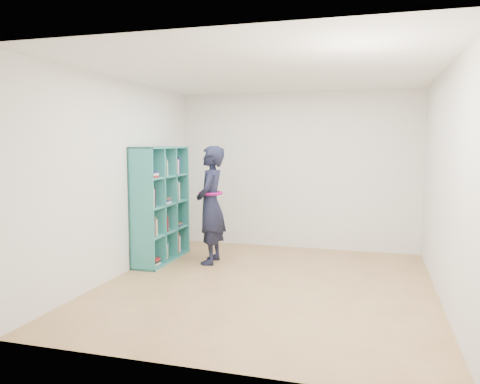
# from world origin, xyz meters

# --- Properties ---
(floor) EXTENTS (4.50, 4.50, 0.00)m
(floor) POSITION_xyz_m (0.00, 0.00, 0.00)
(floor) COLOR #966B44
(floor) RESTS_ON ground
(ceiling) EXTENTS (4.50, 4.50, 0.00)m
(ceiling) POSITION_xyz_m (0.00, 0.00, 2.60)
(ceiling) COLOR white
(ceiling) RESTS_ON wall_back
(wall_left) EXTENTS (0.02, 4.50, 2.60)m
(wall_left) POSITION_xyz_m (-2.00, 0.00, 1.30)
(wall_left) COLOR white
(wall_left) RESTS_ON floor
(wall_right) EXTENTS (0.02, 4.50, 2.60)m
(wall_right) POSITION_xyz_m (2.00, 0.00, 1.30)
(wall_right) COLOR white
(wall_right) RESTS_ON floor
(wall_back) EXTENTS (4.00, 0.02, 2.60)m
(wall_back) POSITION_xyz_m (0.00, 2.25, 1.30)
(wall_back) COLOR white
(wall_back) RESTS_ON floor
(wall_front) EXTENTS (4.00, 0.02, 2.60)m
(wall_front) POSITION_xyz_m (0.00, -2.25, 1.30)
(wall_front) COLOR white
(wall_front) RESTS_ON floor
(bookshelf) EXTENTS (0.37, 1.28, 1.71)m
(bookshelf) POSITION_xyz_m (-1.83, 0.80, 0.84)
(bookshelf) COLOR #298176
(bookshelf) RESTS_ON floor
(person) EXTENTS (0.48, 0.67, 1.72)m
(person) POSITION_xyz_m (-1.04, 0.87, 0.86)
(person) COLOR black
(person) RESTS_ON floor
(smartphone) EXTENTS (0.05, 0.10, 0.12)m
(smartphone) POSITION_xyz_m (-1.20, 0.94, 0.98)
(smartphone) COLOR silver
(smartphone) RESTS_ON person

